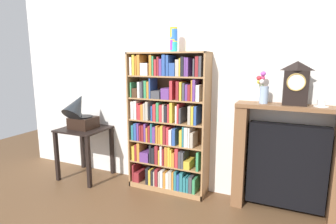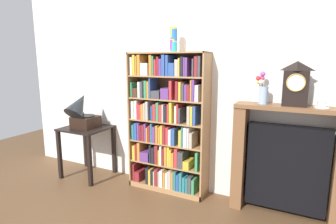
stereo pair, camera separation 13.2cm
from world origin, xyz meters
TOP-DOWN VIEW (x-y plane):
  - ground_plane at (0.00, 0.00)m, footprint 7.85×6.40m
  - wall_back at (0.07, 0.34)m, footprint 4.85×0.08m
  - bookshelf at (-0.01, 0.15)m, footprint 0.96×0.28m
  - cup_stack at (0.08, 0.15)m, footprint 0.08×0.08m
  - side_table_left at (-1.16, 0.03)m, footprint 0.58×0.55m
  - gramophone at (-1.16, -0.03)m, footprint 0.31×0.44m
  - fireplace_mantel at (1.31, 0.19)m, footprint 1.04×0.26m
  - mantel_clock at (1.33, 0.17)m, footprint 0.22×0.13m
  - flower_vase at (1.04, 0.17)m, footprint 0.12×0.14m
  - teacup_with_saucer at (1.56, 0.17)m, footprint 0.13×0.13m

SIDE VIEW (x-z plane):
  - ground_plane at x=0.00m, z-range -0.02..0.00m
  - side_table_left at x=-1.16m, z-range 0.19..0.87m
  - fireplace_mantel at x=1.31m, z-range -0.01..1.12m
  - bookshelf at x=-0.01m, z-range -0.04..1.61m
  - gramophone at x=-1.16m, z-range 0.64..1.16m
  - teacup_with_saucer at x=1.56m, z-range 1.13..1.19m
  - flower_vase at x=1.04m, z-range 1.10..1.43m
  - wall_back at x=0.07m, z-range 0.00..2.60m
  - mantel_clock at x=1.33m, z-range 1.13..1.55m
  - cup_stack at x=0.08m, z-range 1.65..1.91m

